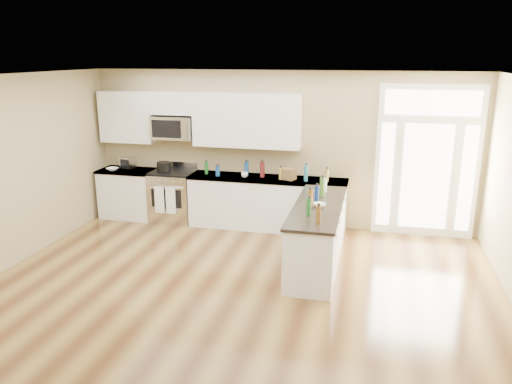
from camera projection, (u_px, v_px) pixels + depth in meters
ground at (211, 335)px, 5.65m from camera, size 8.00×8.00×0.00m
room_shell at (207, 190)px, 5.20m from camera, size 8.00×8.00×8.00m
back_cabinet_left at (130, 195)px, 9.64m from camera, size 1.10×0.66×0.94m
back_cabinet_right at (267, 204)px, 9.03m from camera, size 2.85×0.66×0.94m
peninsula_cabinet at (317, 237)px, 7.43m from camera, size 0.69×2.32×0.94m
upper_cabinet_left at (128, 117)px, 9.38m from camera, size 1.04×0.33×0.95m
upper_cabinet_right at (246, 121)px, 8.86m from camera, size 1.94×0.33×0.95m
upper_cabinet_short at (173, 103)px, 9.09m from camera, size 0.82×0.33×0.40m
microwave at (174, 128)px, 9.18m from camera, size 0.78×0.41×0.42m
entry_door at (427, 162)px, 8.43m from camera, size 1.70×0.10×2.60m
kitchen_range at (173, 196)px, 9.42m from camera, size 0.79×0.70×1.08m
stockpot at (164, 167)px, 9.25m from camera, size 0.33×0.33×0.20m
toaster_oven at (127, 163)px, 9.60m from camera, size 0.29×0.25×0.22m
cardboard_box at (288, 174)px, 8.74m from camera, size 0.28×0.24×0.19m
bowl_left at (112, 169)px, 9.43m from camera, size 0.25×0.25×0.05m
bowl_peninsula at (319, 205)px, 7.20m from camera, size 0.22×0.22×0.06m
cup_counter at (245, 175)px, 8.90m from camera, size 0.13×0.13×0.09m
counter_bottles at (287, 182)px, 8.08m from camera, size 2.39×2.41×0.30m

